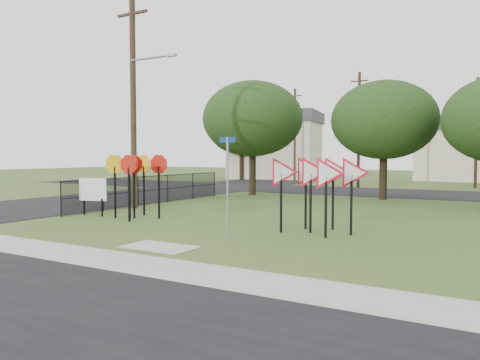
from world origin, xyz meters
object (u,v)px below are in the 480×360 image
Objects in this scene: street_name_sign at (228,181)px; stop_sign_cluster at (135,171)px; info_board at (93,191)px; yield_sign_cluster at (318,176)px.

stop_sign_cluster is at bearing 159.96° from street_name_sign.
info_board is (-7.73, 1.79, -0.72)m from street_name_sign.
yield_sign_cluster is at bearing 3.68° from info_board.
yield_sign_cluster is (1.97, 2.41, 0.10)m from street_name_sign.
info_board is (-2.13, -0.26, -0.86)m from stop_sign_cluster.
street_name_sign is 5.97m from stop_sign_cluster.
yield_sign_cluster is 2.01× the size of info_board.
street_name_sign is 7.97m from info_board.
street_name_sign is 1.95× the size of info_board.
info_board is at bearing -176.32° from yield_sign_cluster.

